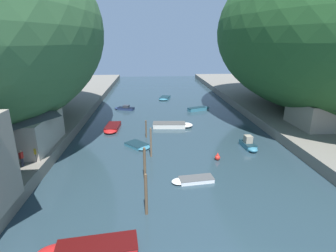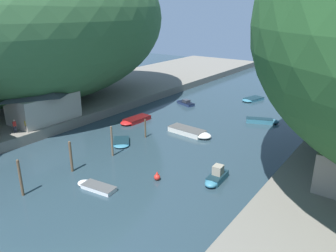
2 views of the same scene
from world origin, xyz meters
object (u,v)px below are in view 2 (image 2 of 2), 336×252
boat_navy_launch (263,121)px  boat_far_right_bank (216,177)px  boat_yellow_tender (252,99)px  person_on_quay (26,125)px  boat_red_skiff (134,120)px  person_by_boathouse (15,125)px  boathouse_shed (43,100)px  boat_moored_right (185,103)px  channel_buoy_near (157,177)px  boat_white_cruiser (121,143)px  boat_far_upstream (192,132)px  boat_cabin_cruiser (95,186)px

boat_navy_launch → boat_far_right_bank: 19.97m
boat_yellow_tender → person_on_quay: bearing=82.7°
boat_red_skiff → boat_navy_launch: bearing=-141.8°
person_by_boathouse → boathouse_shed: bearing=24.1°
boat_navy_launch → boat_moored_right: (-15.08, 1.63, -0.03)m
boat_navy_launch → person_on_quay: size_ratio=2.87×
boat_far_right_bank → person_on_quay: bearing=7.8°
boathouse_shed → channel_buoy_near: bearing=-6.3°
boat_moored_right → boat_yellow_tender: bearing=-24.1°
boat_white_cruiser → person_by_boathouse: 13.48m
boathouse_shed → boat_far_right_bank: size_ratio=2.61×
boathouse_shed → boat_far_right_bank: boathouse_shed is taller
boat_white_cruiser → boathouse_shed: bearing=-32.6°
boat_yellow_tender → channel_buoy_near: channel_buoy_near is taller
boat_navy_launch → boat_yellow_tender: 12.73m
boat_navy_launch → boat_far_right_bank: bearing=-15.8°
boat_far_upstream → person_on_quay: (-15.46, -14.33, 1.97)m
boat_moored_right → person_by_boathouse: 28.37m
boat_far_right_bank → channel_buoy_near: (-4.88, -3.08, -0.12)m
boat_red_skiff → boat_white_cruiser: boat_red_skiff is taller
boathouse_shed → channel_buoy_near: (21.56, -2.39, -3.82)m
channel_buoy_near → person_on_quay: (-19.34, -1.79, 1.96)m
boat_far_upstream → boat_moored_right: size_ratio=1.51×
boat_red_skiff → boat_moored_right: boat_moored_right is taller
boat_red_skiff → channel_buoy_near: bearing=142.2°
boat_white_cruiser → boat_far_upstream: bearing=-166.5°
boat_red_skiff → channel_buoy_near: 18.04m
boat_far_right_bank → person_by_boathouse: size_ratio=2.13×
boat_red_skiff → boat_yellow_tender: size_ratio=1.08×
boat_navy_launch → boat_moored_right: size_ratio=1.13×
boat_far_upstream → boat_white_cruiser: (-5.35, -7.97, -0.15)m
person_by_boathouse → boat_far_right_bank: bearing=-66.1°
boat_far_upstream → person_on_quay: 21.17m
boat_yellow_tender → boat_cabin_cruiser: bearing=106.3°
person_on_quay → channel_buoy_near: bearing=-83.6°
boat_red_skiff → boat_far_right_bank: boat_far_right_bank is taller
boat_far_right_bank → boat_white_cruiser: 14.19m
boat_red_skiff → person_by_boathouse: size_ratio=3.14×
boat_far_right_bank → boat_far_upstream: bearing=-50.8°
channel_buoy_near → boat_cabin_cruiser: bearing=-128.8°
boathouse_shed → boat_moored_right: boathouse_shed is taller
boat_far_upstream → boat_white_cruiser: bearing=-29.7°
boat_navy_launch → boat_far_upstream: 12.00m
person_by_boathouse → boat_moored_right: bearing=-4.6°
boat_far_upstream → boat_yellow_tender: 21.35m
boat_far_right_bank → boat_cabin_cruiser: 11.67m
boathouse_shed → boat_far_right_bank: (26.44, 0.69, -3.71)m
boat_red_skiff → boat_yellow_tender: bearing=-109.8°
boat_far_upstream → boat_cabin_cruiser: bearing=4.4°
boat_far_right_bank → person_on_quay: size_ratio=2.13×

